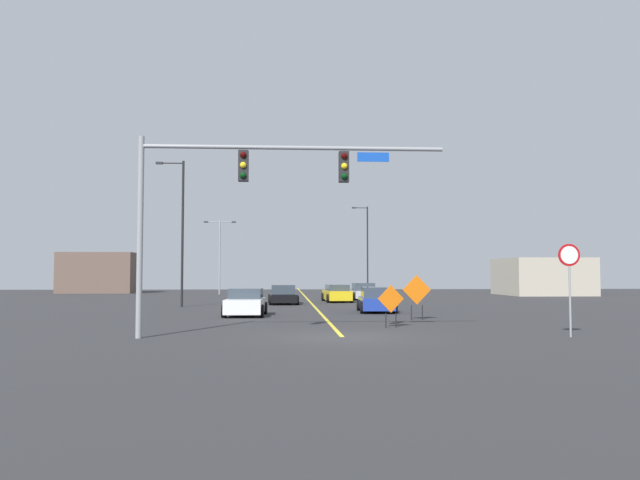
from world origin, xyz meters
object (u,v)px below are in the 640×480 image
object	(u,v)px
traffic_signal_assembly	(242,185)
construction_sign_right_lane	(391,301)
construction_sign_right_shoulder	(417,292)
street_lamp_far_right	(220,250)
stop_sign	(569,272)
street_lamp_mid_right	(181,227)
car_silver_mid	(363,292)
car_black_distant	(283,295)
car_yellow_passing	(337,293)
street_lamp_near_right	(367,246)
car_blue_far	(376,300)
car_white_approaching	(246,303)

from	to	relation	value
traffic_signal_assembly	construction_sign_right_lane	distance (m)	7.83
construction_sign_right_lane	traffic_signal_assembly	bearing A→B (deg)	-148.21
construction_sign_right_shoulder	street_lamp_far_right	bearing A→B (deg)	109.95
stop_sign	street_lamp_mid_right	size ratio (longest dim) A/B	0.33
traffic_signal_assembly	car_silver_mid	xyz separation A→B (m)	(7.93, 29.66, -4.51)
traffic_signal_assembly	car_black_distant	distance (m)	23.43
street_lamp_mid_right	car_yellow_passing	size ratio (longest dim) A/B	2.06
street_lamp_near_right	construction_sign_right_shoulder	bearing A→B (deg)	-94.27
traffic_signal_assembly	car_blue_far	xyz separation A→B (m)	(6.57, 13.31, -4.47)
construction_sign_right_shoulder	construction_sign_right_lane	bearing A→B (deg)	-115.70
car_silver_mid	car_blue_far	distance (m)	16.40
car_black_distant	street_lamp_mid_right	bearing A→B (deg)	-152.10
street_lamp_mid_right	car_yellow_passing	bearing A→B (deg)	31.11
street_lamp_far_right	car_blue_far	size ratio (longest dim) A/B	1.92
car_yellow_passing	street_lamp_mid_right	bearing A→B (deg)	-148.89
stop_sign	car_black_distant	bearing A→B (deg)	112.64
traffic_signal_assembly	stop_sign	distance (m)	11.51
street_lamp_mid_right	car_yellow_passing	xyz separation A→B (m)	(10.71, 6.46, -4.53)
street_lamp_mid_right	car_white_approaching	distance (m)	10.86
car_yellow_passing	car_silver_mid	bearing A→B (deg)	56.51
stop_sign	construction_sign_right_lane	xyz separation A→B (m)	(-5.44, 3.98, -1.16)
street_lamp_far_right	construction_sign_right_lane	size ratio (longest dim) A/B	4.47
street_lamp_mid_right	construction_sign_right_lane	world-z (taller)	street_lamp_mid_right
traffic_signal_assembly	car_black_distant	world-z (taller)	traffic_signal_assembly
traffic_signal_assembly	street_lamp_near_right	bearing A→B (deg)	77.28
car_blue_far	car_silver_mid	bearing A→B (deg)	85.23
street_lamp_far_right	street_lamp_mid_right	xyz separation A→B (m)	(-0.13, -23.05, 0.67)
street_lamp_far_right	car_silver_mid	bearing A→B (deg)	-44.52
stop_sign	construction_sign_right_shoulder	distance (m)	8.73
street_lamp_near_right	car_blue_far	bearing A→B (deg)	-96.76
construction_sign_right_lane	car_white_approaching	size ratio (longest dim) A/B	0.43
car_black_distant	car_white_approaching	distance (m)	12.32
traffic_signal_assembly	street_lamp_mid_right	bearing A→B (deg)	105.13
street_lamp_far_right	construction_sign_right_shoulder	xyz separation A→B (m)	(12.71, -35.02, -3.20)
traffic_signal_assembly	construction_sign_right_shoulder	size ratio (longest dim) A/B	5.01
construction_sign_right_shoulder	car_blue_far	size ratio (longest dim) A/B	0.53
construction_sign_right_lane	car_black_distant	distance (m)	19.91
construction_sign_right_shoulder	car_white_approaching	distance (m)	8.78
stop_sign	car_white_approaching	world-z (taller)	stop_sign
street_lamp_mid_right	construction_sign_right_lane	bearing A→B (deg)	-55.51
car_white_approaching	car_yellow_passing	size ratio (longest dim) A/B	0.85
car_silver_mid	car_white_approaching	bearing A→B (deg)	-114.10
traffic_signal_assembly	car_white_approaching	xyz separation A→B (m)	(-0.51, 10.78, -4.49)
stop_sign	street_lamp_far_right	size ratio (longest dim) A/B	0.42
construction_sign_right_shoulder	car_black_distant	xyz separation A→B (m)	(-6.22, 15.48, -0.68)
traffic_signal_assembly	construction_sign_right_shoulder	world-z (taller)	traffic_signal_assembly
street_lamp_far_right	car_black_distant	bearing A→B (deg)	-71.63
car_silver_mid	car_white_approaching	size ratio (longest dim) A/B	1.03
construction_sign_right_shoulder	street_lamp_near_right	bearing A→B (deg)	85.73
traffic_signal_assembly	construction_sign_right_shoulder	bearing A→B (deg)	44.58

